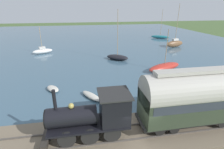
# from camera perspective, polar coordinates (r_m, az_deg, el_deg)

# --- Properties ---
(ground_plane) EXTENTS (200.00, 200.00, 0.00)m
(ground_plane) POSITION_cam_1_polar(r_m,az_deg,el_deg) (13.57, 8.17, -20.27)
(ground_plane) COLOR #476033
(harbor_water) EXTENTS (80.00, 80.00, 0.01)m
(harbor_water) POSITION_cam_1_polar(r_m,az_deg,el_deg) (53.47, -6.24, 11.61)
(harbor_water) COLOR #426075
(harbor_water) RESTS_ON ground
(rail_embankment) EXTENTS (4.80, 56.00, 0.52)m
(rail_embankment) POSITION_cam_1_polar(r_m,az_deg,el_deg) (13.68, 7.75, -18.69)
(rail_embankment) COLOR #756651
(rail_embankment) RESTS_ON ground
(steam_locomotive) EXTENTS (2.14, 5.92, 3.75)m
(steam_locomotive) POSITION_cam_1_polar(r_m,az_deg,el_deg) (11.93, -5.71, -12.54)
(steam_locomotive) COLOR black
(steam_locomotive) RESTS_ON rail_embankment
(passenger_coach) EXTENTS (2.55, 8.56, 4.48)m
(passenger_coach) POSITION_cam_1_polar(r_m,az_deg,el_deg) (14.09, 26.14, -6.33)
(passenger_coach) COLOR black
(passenger_coach) RESTS_ON rail_embankment
(sailboat_red) EXTENTS (3.77, 6.16, 6.05)m
(sailboat_red) POSITION_cam_1_polar(r_m,az_deg,el_deg) (27.14, 16.75, 2.40)
(sailboat_red) COLOR #B72D23
(sailboat_red) RESTS_ON harbor_water
(sailboat_teal) EXTENTS (4.04, 5.10, 8.17)m
(sailboat_teal) POSITION_cam_1_polar(r_m,az_deg,el_deg) (55.09, 15.47, 11.81)
(sailboat_teal) COLOR #1E707A
(sailboat_teal) RESTS_ON harbor_water
(sailboat_black) EXTENTS (3.72, 4.31, 8.56)m
(sailboat_black) POSITION_cam_1_polar(r_m,az_deg,el_deg) (31.34, 1.77, 5.72)
(sailboat_black) COLOR black
(sailboat_black) RESTS_ON harbor_water
(sailboat_white) EXTENTS (2.60, 4.02, 5.31)m
(sailboat_white) POSITION_cam_1_polar(r_m,az_deg,el_deg) (38.35, -21.73, 7.20)
(sailboat_white) COLOR white
(sailboat_white) RESTS_ON harbor_water
(sailboat_brown) EXTENTS (2.38, 4.85, 9.56)m
(sailboat_brown) POSITION_cam_1_polar(r_m,az_deg,el_deg) (44.13, 19.80, 9.54)
(sailboat_brown) COLOR brown
(sailboat_brown) RESTS_ON harbor_water
(rowboat_off_pier) EXTENTS (2.03, 3.01, 0.40)m
(rowboat_off_pier) POSITION_cam_1_polar(r_m,az_deg,el_deg) (21.68, 19.13, -3.71)
(rowboat_off_pier) COLOR silver
(rowboat_off_pier) RESTS_ON harbor_water
(rowboat_near_shore) EXTENTS (2.94, 2.30, 0.46)m
(rowboat_near_shore) POSITION_cam_1_polar(r_m,az_deg,el_deg) (18.47, -6.74, -6.99)
(rowboat_near_shore) COLOR beige
(rowboat_near_shore) RESTS_ON harbor_water
(rowboat_mid_harbor) EXTENTS (2.25, 1.92, 0.45)m
(rowboat_mid_harbor) POSITION_cam_1_polar(r_m,az_deg,el_deg) (21.00, -18.76, -4.42)
(rowboat_mid_harbor) COLOR beige
(rowboat_mid_harbor) RESTS_ON harbor_water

